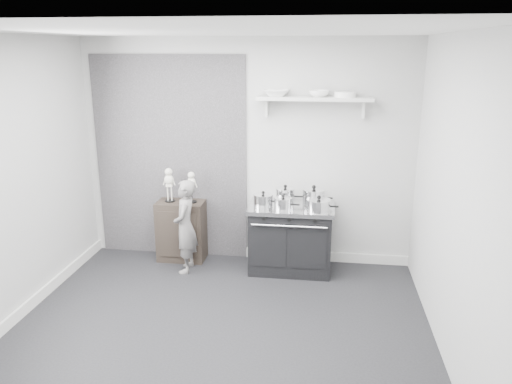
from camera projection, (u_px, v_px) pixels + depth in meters
The scene contains 16 objects.
ground at pixel (218, 332), 4.68m from camera, with size 4.00×4.00×0.00m, color black.
room_shell at pixel (208, 158), 4.38m from camera, with size 4.02×3.62×2.71m.
wall_shelf at pixel (315, 99), 5.62m from camera, with size 1.30×0.26×0.24m.
stove at pixel (290, 238), 5.90m from camera, with size 1.00×0.63×0.80m.
side_cabinet at pixel (182, 231), 6.22m from camera, with size 0.58×0.34×0.75m, color black.
child at pixel (185, 226), 5.84m from camera, with size 0.41×0.27×1.11m, color slate.
pot_front_left at pixel (263, 200), 5.75m from camera, with size 0.31×0.22×0.19m.
pot_back_left at pixel (285, 195), 5.88m from camera, with size 0.32×0.23×0.22m.
pot_back_right at pixel (314, 197), 5.81m from camera, with size 0.36×0.27×0.24m.
pot_front_right at pixel (319, 205), 5.59m from camera, with size 0.35×0.27×0.18m.
pot_front_center at pixel (283, 203), 5.65m from camera, with size 0.29×0.20×0.17m.
skeleton_full at pixel (169, 182), 6.06m from camera, with size 0.14×0.09×0.48m, color beige, non-canonical shape.
skeleton_torso at pixel (192, 185), 6.03m from camera, with size 0.12×0.08×0.44m, color beige, non-canonical shape.
bowl_large at pixel (276, 93), 5.65m from camera, with size 0.30×0.30×0.07m, color white.
bowl_small at pixel (319, 94), 5.59m from camera, with size 0.23×0.23×0.07m, color white.
plate_stack at pixel (345, 94), 5.55m from camera, with size 0.24×0.24×0.06m, color white.
Camera 1 is at (0.91, -4.05, 2.57)m, focal length 35.00 mm.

